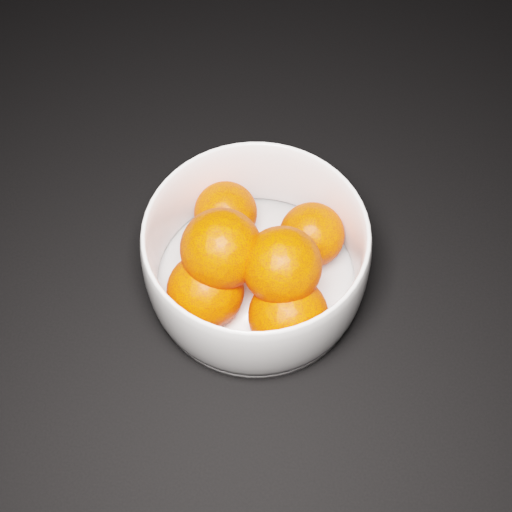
{
  "coord_description": "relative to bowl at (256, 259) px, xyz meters",
  "views": [
    {
      "loc": [
        0.03,
        -0.21,
        0.56
      ],
      "look_at": [
        0.0,
        0.11,
        0.05
      ],
      "focal_mm": 50.0,
      "sensor_mm": 36.0,
      "label": 1
    }
  ],
  "objects": [
    {
      "name": "bowl",
      "position": [
        0.0,
        0.0,
        0.0
      ],
      "size": [
        0.19,
        0.19,
        0.09
      ],
      "rotation": [
        0.0,
        0.0,
        0.14
      ],
      "color": "white",
      "rests_on": "ground"
    },
    {
      "name": "ground",
      "position": [
        -0.0,
        -0.11,
        -0.05
      ],
      "size": [
        3.0,
        3.0,
        0.0
      ],
      "primitive_type": "cube",
      "color": "black",
      "rests_on": "ground"
    },
    {
      "name": "orange_pile",
      "position": [
        -0.0,
        -0.01,
        0.01
      ],
      "size": [
        0.15,
        0.16,
        0.1
      ],
      "color": "#E93300",
      "rests_on": "bowl"
    }
  ]
}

